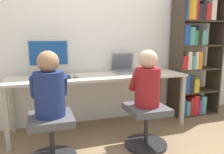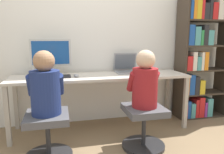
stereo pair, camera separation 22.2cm
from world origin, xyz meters
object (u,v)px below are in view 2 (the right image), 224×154
(laptop, at_px, (127,68))
(office_chair_right, at_px, (144,124))
(person_at_monitor, at_px, (45,86))
(person_at_laptop, at_px, (145,82))
(keyboard, at_px, (53,77))
(desktop_monitor, at_px, (51,56))
(office_chair_left, at_px, (48,133))
(bookshelf, at_px, (199,58))

(laptop, distance_m, office_chair_right, 0.93)
(office_chair_right, relative_size, person_at_monitor, 0.77)
(laptop, xyz_separation_m, person_at_laptop, (-0.04, -0.77, -0.04))
(keyboard, distance_m, person_at_monitor, 0.57)
(desktop_monitor, xyz_separation_m, person_at_laptop, (0.99, -0.78, -0.24))
(keyboard, relative_size, office_chair_left, 0.87)
(person_at_monitor, bearing_deg, desktop_monitor, 87.22)
(laptop, height_order, person_at_laptop, person_at_laptop)
(desktop_monitor, bearing_deg, office_chair_right, -38.40)
(laptop, xyz_separation_m, office_chair_right, (-0.04, -0.77, -0.52))
(person_at_monitor, relative_size, bookshelf, 0.34)
(office_chair_left, relative_size, bookshelf, 0.26)
(bookshelf, bearing_deg, keyboard, -176.15)
(person_at_monitor, height_order, bookshelf, bookshelf)
(keyboard, relative_size, person_at_laptop, 0.68)
(office_chair_right, height_order, bookshelf, bookshelf)
(office_chair_left, bearing_deg, bookshelf, 18.09)
(laptop, bearing_deg, keyboard, -169.22)
(laptop, xyz_separation_m, bookshelf, (1.10, -0.05, 0.12))
(laptop, relative_size, keyboard, 0.81)
(bookshelf, bearing_deg, office_chair_left, -161.91)
(office_chair_left, bearing_deg, person_at_monitor, 90.00)
(keyboard, xyz_separation_m, office_chair_left, (-0.06, -0.57, -0.47))
(keyboard, xyz_separation_m, bookshelf, (2.11, 0.14, 0.16))
(office_chair_left, bearing_deg, keyboard, 83.97)
(desktop_monitor, xyz_separation_m, bookshelf, (2.13, -0.06, -0.08))
(laptop, height_order, keyboard, laptop)
(office_chair_left, distance_m, bookshelf, 2.37)
(office_chair_right, height_order, person_at_laptop, person_at_laptop)
(keyboard, bearing_deg, office_chair_left, -96.03)
(person_at_laptop, height_order, bookshelf, bookshelf)
(desktop_monitor, bearing_deg, laptop, -0.50)
(office_chair_right, bearing_deg, person_at_laptop, 90.00)
(keyboard, relative_size, person_at_monitor, 0.67)
(desktop_monitor, xyz_separation_m, laptop, (1.03, -0.01, -0.20))
(keyboard, distance_m, bookshelf, 2.12)
(desktop_monitor, relative_size, office_chair_right, 1.07)
(keyboard, height_order, office_chair_left, keyboard)
(office_chair_left, xyz_separation_m, bookshelf, (2.17, 0.71, 0.64))
(desktop_monitor, xyz_separation_m, keyboard, (0.02, -0.20, -0.24))
(desktop_monitor, height_order, person_at_monitor, desktop_monitor)
(desktop_monitor, distance_m, keyboard, 0.32)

